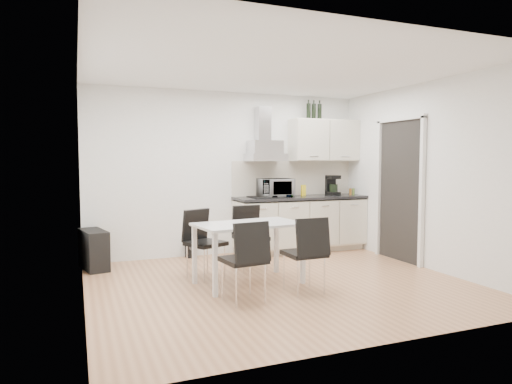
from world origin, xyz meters
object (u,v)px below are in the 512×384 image
Objects in this scene: kitchenette at (302,201)px; chair_near_left at (243,261)px; chair_near_right at (304,254)px; guitar_amp at (94,249)px; chair_far_left at (206,244)px; dining_table at (249,230)px; chair_far_right at (251,238)px; floor_speaker at (191,249)px.

kitchenette is 2.92m from chair_near_left.
chair_near_right is 1.26× the size of guitar_amp.
kitchenette is 2.86× the size of chair_far_left.
chair_far_right is at bearing 59.86° from dining_table.
dining_table is at bearing -78.70° from floor_speaker.
dining_table is 0.77m from chair_near_right.
kitchenette is 3.33m from guitar_amp.
kitchenette is at bearing 38.58° from dining_table.
floor_speaker is (1.43, 0.25, -0.14)m from guitar_amp.
kitchenette is at bearing 62.12° from chair_near_right.
chair_near_left is (-1.84, -2.23, -0.39)m from kitchenette.
kitchenette is 2.86× the size of chair_near_right.
dining_table is 0.75m from chair_near_left.
floor_speaker is at bearing -119.95° from chair_far_left.
kitchenette reaches higher than chair_far_right.
chair_far_right is at bearing -34.83° from guitar_amp.
chair_far_left and chair_far_right have the same top height.
kitchenette is 2.30m from chair_far_left.
chair_near_left reaches higher than guitar_amp.
chair_far_right is at bearing -60.36° from floor_speaker.
dining_table reaches higher than floor_speaker.
guitar_amp is at bearing -178.52° from kitchenette.
chair_near_left is (-0.30, -0.65, -0.22)m from dining_table.
kitchenette reaches higher than guitar_amp.
chair_near_left is 0.76m from chair_near_right.
kitchenette is 2.86× the size of chair_far_right.
chair_far_left is at bearing -149.92° from kitchenette.
guitar_amp is (-2.02, 0.84, -0.17)m from chair_far_right.
kitchenette reaches higher than dining_table.
chair_far_left is at bearing -50.89° from guitar_amp.
dining_table is at bearing -52.94° from guitar_amp.
kitchenette is at bearing -174.83° from chair_far_left.
floor_speaker is (0.11, 1.30, -0.31)m from chair_far_left.
guitar_amp is at bearing 135.39° from chair_near_right.
chair_near_left reaches higher than dining_table.
chair_near_right is 2.47m from floor_speaker.
chair_near_right is at bearing -2.23° from chair_near_left.
guitar_amp is at bearing -168.83° from floor_speaker.
chair_far_left is 1.35m from chair_near_right.
dining_table is at bearing 57.64° from chair_near_left.
guitar_amp is (-1.74, 1.49, -0.38)m from dining_table.
guitar_amp is 1.46m from floor_speaker.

